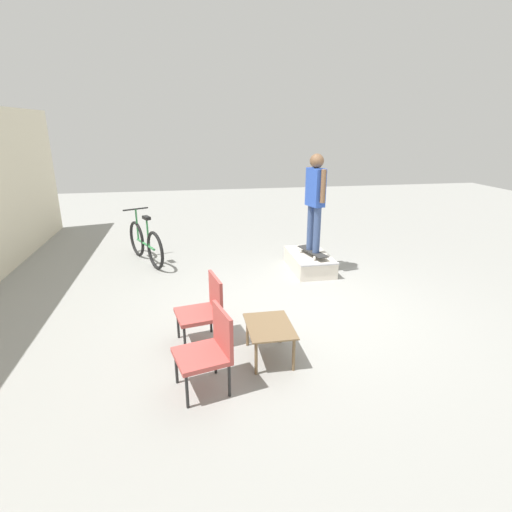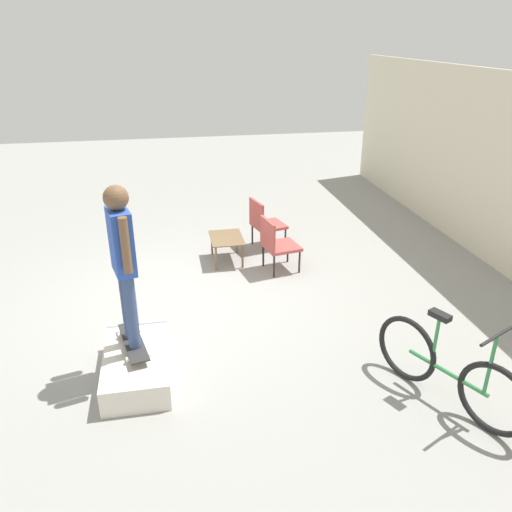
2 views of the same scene
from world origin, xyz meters
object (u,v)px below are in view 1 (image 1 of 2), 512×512
skate_ramp_box (309,262)px  patio_chair_left (210,347)px  patio_chair_right (205,307)px  coffee_table (269,330)px  bicycle (145,243)px  skateboard_on_ramp (313,252)px  person_skater (315,195)px

skate_ramp_box → patio_chair_left: bearing=147.6°
patio_chair_left → patio_chair_right: (0.96, -0.00, 0.00)m
patio_chair_left → coffee_table: bearing=107.9°
patio_chair_right → bicycle: 3.53m
coffee_table → bicycle: bicycle is taller
skate_ramp_box → patio_chair_right: 3.20m
skateboard_on_ramp → coffee_table: (-2.76, 1.41, -0.03)m
patio_chair_left → person_skater: bearing=132.2°
skateboard_on_ramp → bicycle: 3.34m
person_skater → patio_chair_left: size_ratio=2.02×
skate_ramp_box → patio_chair_right: patio_chair_right is taller
skateboard_on_ramp → coffee_table: bearing=140.2°
coffee_table → bicycle: (3.88, 1.74, 0.03)m
skateboard_on_ramp → patio_chair_right: patio_chair_right is taller
coffee_table → patio_chair_left: size_ratio=0.83×
patio_chair_left → bicycle: bearing=178.9°
person_skater → coffee_table: (-2.76, 1.41, -1.10)m
skateboard_on_ramp → coffee_table: coffee_table is taller
bicycle → patio_chair_right: bearing=171.2°
patio_chair_left → patio_chair_right: same height
person_skater → bicycle: size_ratio=1.10×
person_skater → bicycle: person_skater is taller
skateboard_on_ramp → person_skater: person_skater is taller
patio_chair_left → bicycle: (4.34, 1.01, -0.09)m
patio_chair_right → bicycle: size_ratio=0.54×
skate_ramp_box → coffee_table: coffee_table is taller
skateboard_on_ramp → coffee_table: 3.10m
skateboard_on_ramp → patio_chair_left: bearing=133.6°
skate_ramp_box → patio_chair_right: bearing=138.3°
skate_ramp_box → bicycle: bicycle is taller
skateboard_on_ramp → patio_chair_right: (-2.27, 2.14, 0.09)m
coffee_table → bicycle: size_ratio=0.45×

